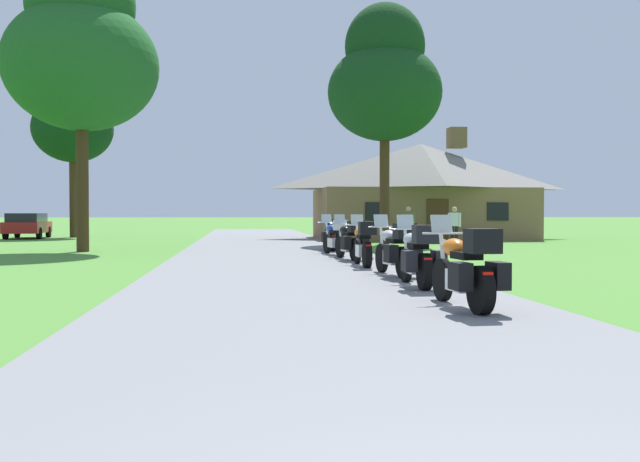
{
  "coord_description": "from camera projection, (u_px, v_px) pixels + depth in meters",
  "views": [
    {
      "loc": [
        -1.18,
        -1.44,
        1.37
      ],
      "look_at": [
        0.87,
        16.18,
        0.93
      ],
      "focal_mm": 39.07,
      "sensor_mm": 36.0,
      "label": 1
    }
  ],
  "objects": [
    {
      "name": "tree_left_far",
      "position": [
        73.0,
        120.0,
        40.23
      ],
      "size": [
        4.59,
        4.59,
        9.86
      ],
      "color": "#422D19",
      "rests_on": "ground"
    },
    {
      "name": "motorcycle_green_farthest_in_row",
      "position": [
        330.0,
        235.0,
        24.68
      ],
      "size": [
        0.74,
        2.08,
        1.3
      ],
      "rotation": [
        0.0,
        0.0,
        0.03
      ],
      "color": "black",
      "rests_on": "asphalt_driveway"
    },
    {
      "name": "motorcycle_blue_sixth_in_row",
      "position": [
        335.0,
        237.0,
        22.25
      ],
      "size": [
        0.79,
        2.07,
        1.3
      ],
      "rotation": [
        0.0,
        0.0,
        0.16
      ],
      "color": "black",
      "rests_on": "asphalt_driveway"
    },
    {
      "name": "tree_left_near",
      "position": [
        81.0,
        48.0,
        24.94
      ],
      "size": [
        5.48,
        5.48,
        10.94
      ],
      "color": "#422D19",
      "rests_on": "ground"
    },
    {
      "name": "bystander_olive_shirt_beside_signpost",
      "position": [
        408.0,
        224.0,
        28.61
      ],
      "size": [
        0.5,
        0.36,
        1.67
      ],
      "rotation": [
        0.0,
        0.0,
        5.83
      ],
      "color": "#75664C",
      "rests_on": "ground"
    },
    {
      "name": "ground_plane",
      "position": [
        278.0,
        258.0,
        21.46
      ],
      "size": [
        500.0,
        500.0,
        0.0
      ],
      "primitive_type": "plane",
      "color": "#4C8433"
    },
    {
      "name": "tree_by_lodge_front",
      "position": [
        385.0,
        79.0,
        30.93
      ],
      "size": [
        5.08,
        5.08,
        10.72
      ],
      "color": "#422D19",
      "rests_on": "ground"
    },
    {
      "name": "parked_red_suv_far_left",
      "position": [
        28.0,
        224.0,
        38.66
      ],
      "size": [
        2.25,
        4.75,
        1.4
      ],
      "rotation": [
        0.0,
        0.0,
        0.09
      ],
      "color": "maroon",
      "rests_on": "ground"
    },
    {
      "name": "bystander_white_shirt_near_lodge",
      "position": [
        454.0,
        224.0,
        28.91
      ],
      "size": [
        0.49,
        0.37,
        1.67
      ],
      "rotation": [
        0.0,
        0.0,
        5.77
      ],
      "color": "black",
      "rests_on": "ground"
    },
    {
      "name": "stone_lodge",
      "position": [
        421.0,
        190.0,
        37.6
      ],
      "size": [
        11.7,
        6.82,
        6.05
      ],
      "color": "brown",
      "rests_on": "ground"
    },
    {
      "name": "motorcycle_orange_fourth_in_row",
      "position": [
        363.0,
        244.0,
        17.39
      ],
      "size": [
        0.66,
        2.08,
        1.3
      ],
      "rotation": [
        0.0,
        0.0,
        -0.01
      ],
      "color": "black",
      "rests_on": "asphalt_driveway"
    },
    {
      "name": "motorcycle_silver_third_in_row",
      "position": [
        396.0,
        250.0,
        14.63
      ],
      "size": [
        0.86,
        2.08,
        1.3
      ],
      "rotation": [
        0.0,
        0.0,
        0.11
      ],
      "color": "black",
      "rests_on": "asphalt_driveway"
    },
    {
      "name": "motorcycle_black_fifth_in_row",
      "position": [
        350.0,
        241.0,
        19.8
      ],
      "size": [
        0.92,
        2.08,
        1.3
      ],
      "rotation": [
        0.0,
        0.0,
        0.15
      ],
      "color": "black",
      "rests_on": "asphalt_driveway"
    },
    {
      "name": "motorcycle_silver_second_in_row",
      "position": [
        418.0,
        257.0,
        12.37
      ],
      "size": [
        0.73,
        2.08,
        1.3
      ],
      "rotation": [
        0.0,
        0.0,
        -0.01
      ],
      "color": "black",
      "rests_on": "asphalt_driveway"
    },
    {
      "name": "asphalt_driveway",
      "position": [
        282.0,
        262.0,
        19.48
      ],
      "size": [
        6.4,
        80.0,
        0.06
      ],
      "primitive_type": "cube",
      "color": "slate",
      "rests_on": "ground"
    },
    {
      "name": "motorcycle_orange_nearest_to_camera",
      "position": [
        467.0,
        270.0,
        9.49
      ],
      "size": [
        0.78,
        2.08,
        1.3
      ],
      "rotation": [
        0.0,
        0.0,
        0.06
      ],
      "color": "black",
      "rests_on": "asphalt_driveway"
    }
  ]
}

